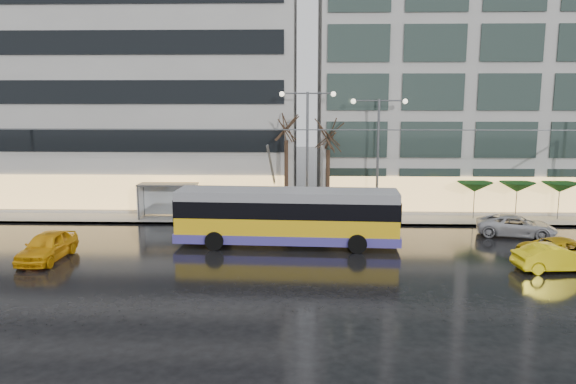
{
  "coord_description": "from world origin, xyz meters",
  "views": [
    {
      "loc": [
        1.86,
        -28.96,
        8.88
      ],
      "look_at": [
        0.81,
        5.0,
        3.04
      ],
      "focal_mm": 35.0,
      "sensor_mm": 36.0,
      "label": 1
    }
  ],
  "objects_px": {
    "bus_shelter": "(164,193)",
    "taxi_a": "(47,246)",
    "trolleybus": "(287,218)",
    "street_lamp_near": "(307,137)"
  },
  "relations": [
    {
      "from": "bus_shelter",
      "to": "street_lamp_near",
      "type": "bearing_deg",
      "value": 0.63
    },
    {
      "from": "taxi_a",
      "to": "bus_shelter",
      "type": "bearing_deg",
      "value": 71.31
    },
    {
      "from": "trolleybus",
      "to": "taxi_a",
      "type": "bearing_deg",
      "value": -165.06
    },
    {
      "from": "bus_shelter",
      "to": "taxi_a",
      "type": "distance_m",
      "value": 11.17
    },
    {
      "from": "trolleybus",
      "to": "street_lamp_near",
      "type": "bearing_deg",
      "value": 80.33
    },
    {
      "from": "trolleybus",
      "to": "street_lamp_near",
      "type": "height_order",
      "value": "street_lamp_near"
    },
    {
      "from": "street_lamp_near",
      "to": "taxi_a",
      "type": "relative_size",
      "value": 1.95
    },
    {
      "from": "trolleybus",
      "to": "taxi_a",
      "type": "xyz_separation_m",
      "value": [
        -13.0,
        -3.47,
        -0.87
      ]
    },
    {
      "from": "bus_shelter",
      "to": "street_lamp_near",
      "type": "relative_size",
      "value": 0.47
    },
    {
      "from": "street_lamp_near",
      "to": "taxi_a",
      "type": "distance_m",
      "value": 18.44
    }
  ]
}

